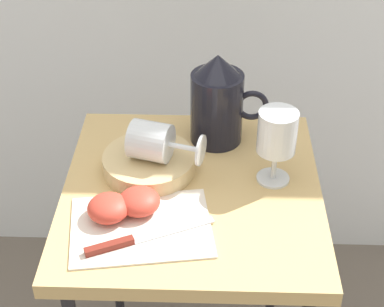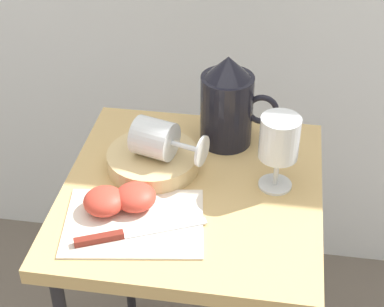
{
  "view_description": "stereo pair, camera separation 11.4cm",
  "coord_description": "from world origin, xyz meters",
  "px_view_note": "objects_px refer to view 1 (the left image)",
  "views": [
    {
      "loc": [
        0.03,
        -0.93,
        1.41
      ],
      "look_at": [
        0.0,
        0.0,
        0.74
      ],
      "focal_mm": 58.65,
      "sensor_mm": 36.0,
      "label": 1
    },
    {
      "loc": [
        0.14,
        -0.92,
        1.41
      ],
      "look_at": [
        0.0,
        0.0,
        0.74
      ],
      "focal_mm": 58.65,
      "sensor_mm": 36.0,
      "label": 2
    }
  ],
  "objects_px": {
    "apple_half_right": "(139,201)",
    "knife": "(131,241)",
    "wine_glass_upright": "(277,136)",
    "apple_half_left": "(109,208)",
    "pitcher": "(217,106)",
    "basket_tray": "(149,163)",
    "wine_glass_tipped_near": "(153,141)",
    "table": "(192,215)"
  },
  "relations": [
    {
      "from": "apple_half_left",
      "to": "apple_half_right",
      "type": "bearing_deg",
      "value": 20.91
    },
    {
      "from": "apple_half_left",
      "to": "knife",
      "type": "bearing_deg",
      "value": -53.91
    },
    {
      "from": "apple_half_left",
      "to": "basket_tray",
      "type": "bearing_deg",
      "value": 67.79
    },
    {
      "from": "basket_tray",
      "to": "apple_half_right",
      "type": "distance_m",
      "value": 0.12
    },
    {
      "from": "wine_glass_tipped_near",
      "to": "knife",
      "type": "xyz_separation_m",
      "value": [
        -0.02,
        -0.2,
        -0.06
      ]
    },
    {
      "from": "apple_half_right",
      "to": "table",
      "type": "bearing_deg",
      "value": 38.28
    },
    {
      "from": "pitcher",
      "to": "apple_half_left",
      "type": "height_order",
      "value": "pitcher"
    },
    {
      "from": "wine_glass_tipped_near",
      "to": "apple_half_right",
      "type": "bearing_deg",
      "value": -97.97
    },
    {
      "from": "pitcher",
      "to": "apple_half_right",
      "type": "distance_m",
      "value": 0.28
    },
    {
      "from": "basket_tray",
      "to": "knife",
      "type": "distance_m",
      "value": 0.21
    },
    {
      "from": "pitcher",
      "to": "apple_half_left",
      "type": "relative_size",
      "value": 2.6
    },
    {
      "from": "table",
      "to": "apple_half_right",
      "type": "xyz_separation_m",
      "value": [
        -0.09,
        -0.07,
        0.09
      ]
    },
    {
      "from": "table",
      "to": "wine_glass_tipped_near",
      "type": "xyz_separation_m",
      "value": [
        -0.08,
        0.05,
        0.14
      ]
    },
    {
      "from": "basket_tray",
      "to": "wine_glass_upright",
      "type": "height_order",
      "value": "wine_glass_upright"
    },
    {
      "from": "apple_half_right",
      "to": "knife",
      "type": "relative_size",
      "value": 0.35
    },
    {
      "from": "pitcher",
      "to": "wine_glass_tipped_near",
      "type": "height_order",
      "value": "pitcher"
    },
    {
      "from": "wine_glass_upright",
      "to": "apple_half_left",
      "type": "height_order",
      "value": "wine_glass_upright"
    },
    {
      "from": "pitcher",
      "to": "wine_glass_tipped_near",
      "type": "relative_size",
      "value": 1.28
    },
    {
      "from": "wine_glass_upright",
      "to": "knife",
      "type": "height_order",
      "value": "wine_glass_upright"
    },
    {
      "from": "wine_glass_tipped_near",
      "to": "apple_half_right",
      "type": "relative_size",
      "value": 2.03
    },
    {
      "from": "basket_tray",
      "to": "apple_half_right",
      "type": "bearing_deg",
      "value": -92.99
    },
    {
      "from": "knife",
      "to": "pitcher",
      "type": "bearing_deg",
      "value": 65.96
    },
    {
      "from": "pitcher",
      "to": "basket_tray",
      "type": "bearing_deg",
      "value": -138.9
    },
    {
      "from": "basket_tray",
      "to": "pitcher",
      "type": "height_order",
      "value": "pitcher"
    },
    {
      "from": "wine_glass_upright",
      "to": "apple_half_right",
      "type": "bearing_deg",
      "value": -157.33
    },
    {
      "from": "wine_glass_upright",
      "to": "apple_half_left",
      "type": "relative_size",
      "value": 2.01
    },
    {
      "from": "table",
      "to": "basket_tray",
      "type": "bearing_deg",
      "value": 149.13
    },
    {
      "from": "apple_half_left",
      "to": "wine_glass_tipped_near",
      "type": "bearing_deg",
      "value": 63.59
    },
    {
      "from": "pitcher",
      "to": "wine_glass_upright",
      "type": "bearing_deg",
      "value": -51.21
    },
    {
      "from": "apple_half_left",
      "to": "knife",
      "type": "relative_size",
      "value": 0.35
    },
    {
      "from": "wine_glass_upright",
      "to": "apple_half_left",
      "type": "xyz_separation_m",
      "value": [
        -0.3,
        -0.12,
        -0.08
      ]
    },
    {
      "from": "basket_tray",
      "to": "apple_half_right",
      "type": "height_order",
      "value": "apple_half_right"
    },
    {
      "from": "table",
      "to": "knife",
      "type": "relative_size",
      "value": 3.03
    },
    {
      "from": "wine_glass_upright",
      "to": "basket_tray",
      "type": "bearing_deg",
      "value": 175.13
    },
    {
      "from": "table",
      "to": "apple_half_right",
      "type": "relative_size",
      "value": 8.76
    },
    {
      "from": "pitcher",
      "to": "apple_half_right",
      "type": "bearing_deg",
      "value": -120.08
    },
    {
      "from": "wine_glass_upright",
      "to": "wine_glass_tipped_near",
      "type": "height_order",
      "value": "wine_glass_upright"
    },
    {
      "from": "table",
      "to": "knife",
      "type": "height_order",
      "value": "knife"
    },
    {
      "from": "apple_half_left",
      "to": "table",
      "type": "bearing_deg",
      "value": 32.7
    },
    {
      "from": "basket_tray",
      "to": "pitcher",
      "type": "bearing_deg",
      "value": 41.1
    },
    {
      "from": "apple_half_right",
      "to": "knife",
      "type": "xyz_separation_m",
      "value": [
        -0.01,
        -0.08,
        -0.02
      ]
    },
    {
      "from": "apple_half_left",
      "to": "apple_half_right",
      "type": "distance_m",
      "value": 0.06
    }
  ]
}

